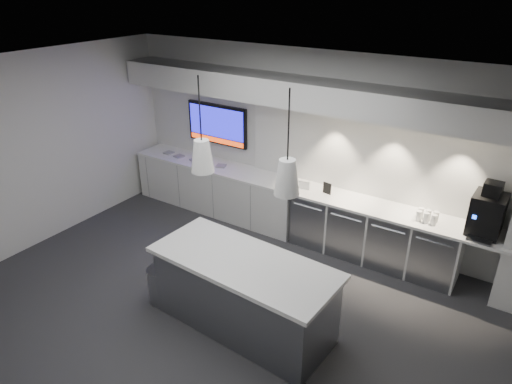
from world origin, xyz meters
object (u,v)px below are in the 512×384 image
Objects in this scene: bin at (162,285)px; coffee_machine at (487,213)px; island at (244,294)px; wall_tv at (217,124)px.

coffee_machine is at bearing 36.46° from bin.
island is at bearing 9.27° from bin.
bin is 0.69× the size of coffee_machine.
bin is at bearing -67.82° from wall_tv.
wall_tv is at bearing 135.37° from island.
coffee_machine is (4.55, -0.25, -0.36)m from wall_tv.
wall_tv is 3.63m from island.
island reaches higher than bin.
island is 3.30m from coffee_machine.
wall_tv is 4.57m from coffee_machine.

